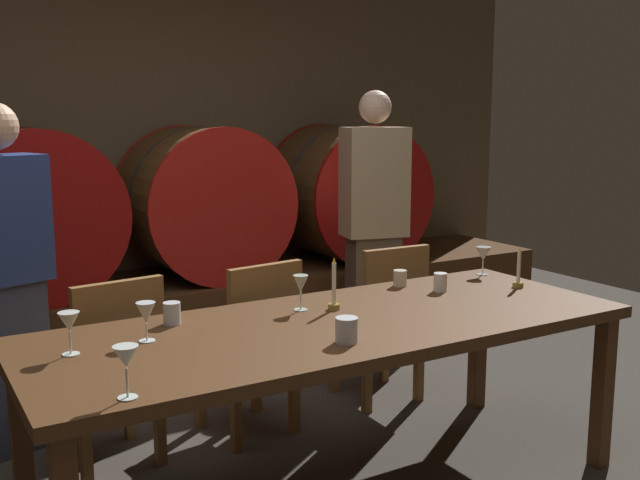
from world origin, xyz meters
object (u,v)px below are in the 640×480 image
at_px(chair_center, 254,340).
at_px(guest_left, 5,277).
at_px(chair_left, 112,364).
at_px(cup_center_left, 347,330).
at_px(wine_glass_right, 301,285).
at_px(cup_center_right, 400,278).
at_px(wine_glass_left, 126,359).
at_px(wine_glass_far_right, 483,255).
at_px(wine_glass_far_left, 69,323).
at_px(wine_barrel_center_right, 203,202).
at_px(candle_left, 334,295).
at_px(wine_barrel_center_left, 28,213).
at_px(dining_table, 336,337).
at_px(wine_glass_center, 146,314).
at_px(cup_far_left, 172,313).
at_px(cup_far_right, 440,282).
at_px(chair_right, 384,315).
at_px(wine_barrel_far_right, 347,193).
at_px(candle_right, 518,276).
at_px(guest_right, 374,229).

relative_size(chair_center, guest_left, 0.54).
bearing_deg(chair_left, cup_center_left, 115.59).
xyz_separation_m(wine_glass_right, cup_center_right, (0.63, 0.14, -0.07)).
bearing_deg(wine_glass_left, cup_center_right, 25.49).
distance_m(wine_glass_left, wine_glass_far_right, 2.20).
distance_m(chair_center, wine_glass_far_left, 1.19).
height_order(wine_barrel_center_right, candle_left, wine_barrel_center_right).
height_order(wine_barrel_center_left, dining_table, wine_barrel_center_left).
bearing_deg(candle_left, wine_glass_center, -178.07).
height_order(cup_far_left, cup_center_right, cup_far_left).
height_order(cup_far_left, cup_far_right, cup_far_left).
relative_size(dining_table, wine_glass_far_left, 16.22).
xyz_separation_m(chair_right, cup_center_right, (-0.17, -0.37, 0.30)).
height_order(wine_barrel_far_right, wine_glass_far_left, wine_barrel_far_right).
relative_size(wine_barrel_center_right, dining_table, 0.40).
height_order(wine_barrel_far_right, candle_right, wine_barrel_far_right).
bearing_deg(wine_glass_far_right, wine_glass_left, -160.77).
xyz_separation_m(candle_left, wine_glass_left, (-1.05, -0.53, 0.06)).
height_order(wine_barrel_far_right, wine_glass_left, wine_barrel_far_right).
relative_size(candle_left, cup_center_right, 2.89).
xyz_separation_m(chair_left, chair_right, (1.49, 0.04, 0.00)).
relative_size(candle_left, wine_glass_right, 1.49).
bearing_deg(cup_far_left, chair_right, 17.67).
xyz_separation_m(dining_table, candle_right, (1.07, 0.05, 0.12)).
height_order(chair_right, candle_right, candle_right).
relative_size(guest_left, candle_left, 7.14).
distance_m(wine_glass_far_right, cup_center_left, 1.37).
distance_m(wine_barrel_center_left, cup_far_left, 1.77).
bearing_deg(dining_table, wine_glass_right, 99.88).
relative_size(wine_barrel_center_right, candle_right, 4.99).
bearing_deg(cup_far_right, candle_right, -19.42).
xyz_separation_m(candle_left, wine_glass_far_left, (-1.10, -0.04, 0.05)).
height_order(wine_glass_far_left, cup_far_right, wine_glass_far_left).
bearing_deg(wine_glass_left, wine_glass_right, 33.04).
distance_m(guest_right, cup_far_left, 1.88).
xyz_separation_m(wine_barrel_center_left, cup_center_left, (0.70, -2.30, -0.21)).
bearing_deg(chair_right, candle_right, 115.45).
xyz_separation_m(cup_far_left, cup_center_left, (0.47, -0.56, 0.00)).
relative_size(guest_right, wine_glass_far_left, 11.25).
bearing_deg(guest_right, cup_far_right, 84.95).
bearing_deg(chair_center, wine_glass_left, 41.39).
height_order(guest_right, cup_far_right, guest_right).
bearing_deg(cup_center_left, candle_right, 14.59).
distance_m(chair_center, cup_far_left, 0.73).
bearing_deg(candle_left, wine_barrel_center_left, 115.76).
distance_m(chair_right, wine_glass_right, 1.02).
relative_size(cup_center_right, cup_far_right, 0.90).
xyz_separation_m(chair_center, candle_right, (1.11, -0.64, 0.31)).
xyz_separation_m(dining_table, cup_center_right, (0.59, 0.36, 0.10)).
distance_m(wine_barrel_center_left, wine_glass_center, 1.92).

